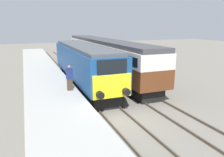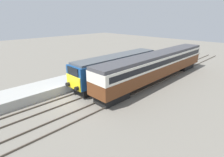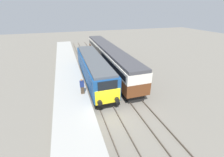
# 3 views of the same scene
# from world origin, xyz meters

# --- Properties ---
(ground_plane) EXTENTS (120.00, 120.00, 0.00)m
(ground_plane) POSITION_xyz_m (0.00, 0.00, 0.00)
(ground_plane) COLOR slate
(platform_left) EXTENTS (3.50, 50.00, 0.99)m
(platform_left) POSITION_xyz_m (-3.30, 8.00, 0.49)
(platform_left) COLOR #A8A8A3
(platform_left) RESTS_ON ground_plane
(rails_near_track) EXTENTS (1.51, 60.00, 0.14)m
(rails_near_track) POSITION_xyz_m (0.00, 5.00, 0.07)
(rails_near_track) COLOR #4C4238
(rails_near_track) RESTS_ON ground_plane
(rails_far_track) EXTENTS (1.50, 60.00, 0.14)m
(rails_far_track) POSITION_xyz_m (3.40, 5.00, 0.07)
(rails_far_track) COLOR #4C4238
(rails_far_track) RESTS_ON ground_plane
(locomotive) EXTENTS (2.70, 13.96, 3.66)m
(locomotive) POSITION_xyz_m (0.00, 7.41, 2.05)
(locomotive) COLOR black
(locomotive) RESTS_ON ground_plane
(passenger_carriage) EXTENTS (2.75, 21.55, 3.85)m
(passenger_carriage) POSITION_xyz_m (3.40, 11.62, 2.36)
(passenger_carriage) COLOR black
(passenger_carriage) RESTS_ON ground_plane
(person_on_platform) EXTENTS (0.44, 0.26, 1.73)m
(person_on_platform) POSITION_xyz_m (-2.07, 3.26, 1.85)
(person_on_platform) COLOR #473828
(person_on_platform) RESTS_ON platform_left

